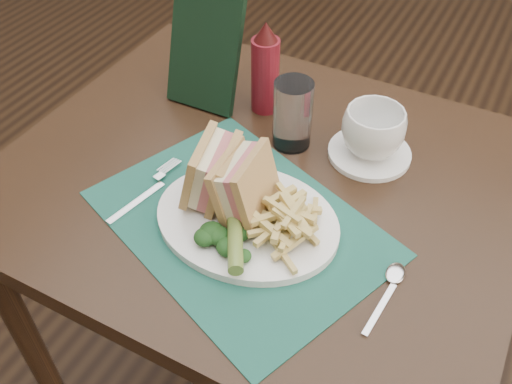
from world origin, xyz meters
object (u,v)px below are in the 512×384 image
table_main (260,298)px  sandwich_half_b (232,180)px  check_presenter (205,48)px  plate (247,220)px  drinking_glass (293,114)px  sandwich_half_a (198,168)px  saucer (369,153)px  placemat (239,223)px  coffee_cup (373,132)px  ketchup_bottle (265,67)px

table_main → sandwich_half_b: bearing=-87.2°
sandwich_half_b → check_presenter: bearing=125.1°
plate → check_presenter: (-0.24, 0.27, 0.11)m
drinking_glass → plate: bearing=-83.1°
drinking_glass → check_presenter: size_ratio=0.55×
drinking_glass → sandwich_half_a: bearing=-108.1°
plate → saucer: bearing=63.4°
placemat → sandwich_half_b: 0.08m
plate → coffee_cup: size_ratio=2.69×
saucer → check_presenter: 0.37m
table_main → plate: plate is taller
coffee_cup → sandwich_half_a: bearing=-130.9°
plate → sandwich_half_a: sandwich_half_a is taller
table_main → check_presenter: bearing=143.1°
coffee_cup → check_presenter: 0.36m
coffee_cup → saucer: bearing=0.0°
plate → ketchup_bottle: 0.33m
plate → sandwich_half_a: bearing=170.1°
placemat → saucer: 0.29m
plate → coffee_cup: 0.28m
placemat → drinking_glass: 0.23m
placemat → sandwich_half_a: size_ratio=4.13×
sandwich_half_a → saucer: (0.21, 0.24, -0.07)m
sandwich_half_b → check_presenter: 0.33m
plate → sandwich_half_b: 0.07m
plate → sandwich_half_a: (-0.09, 0.01, 0.06)m
saucer → ketchup_bottle: 0.25m
coffee_cup → drinking_glass: bearing=-166.5°
table_main → coffee_cup: 0.47m
ketchup_bottle → check_presenter: check_presenter is taller
placemat → sandwich_half_a: bearing=168.8°
check_presenter → drinking_glass: bearing=-13.8°
sandwich_half_a → check_presenter: (-0.14, 0.26, 0.04)m
drinking_glass → saucer: bearing=13.5°
saucer → drinking_glass: drinking_glass is taller
ketchup_bottle → check_presenter: size_ratio=0.78×
drinking_glass → table_main: bearing=-96.2°
placemat → sandwich_half_a: (-0.08, 0.02, 0.07)m
sandwich_half_b → coffee_cup: bearing=55.2°
table_main → sandwich_half_b: size_ratio=8.10×
table_main → placemat: placemat is taller
placemat → ketchup_bottle: (-0.11, 0.30, 0.09)m
placemat → plate: (0.01, 0.00, 0.01)m
coffee_cup → plate: bearing=-114.2°
placemat → check_presenter: 0.37m
coffee_cup → drinking_glass: drinking_glass is taller
placemat → coffee_cup: (0.13, 0.26, 0.05)m
ketchup_bottle → check_presenter: (-0.12, -0.03, 0.02)m
check_presenter → ketchup_bottle: bearing=11.8°
table_main → sandwich_half_b: (0.01, -0.11, 0.45)m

